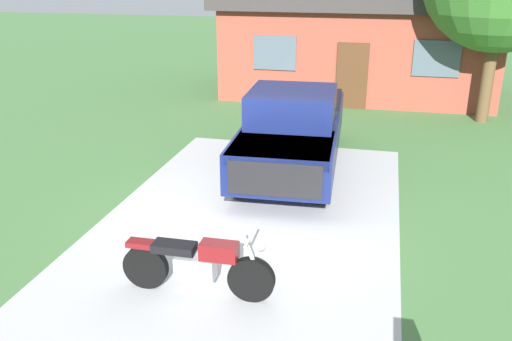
% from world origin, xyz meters
% --- Properties ---
extents(ground_plane, '(80.00, 80.00, 0.00)m').
position_xyz_m(ground_plane, '(0.00, 0.00, 0.00)').
color(ground_plane, '#47743F').
extents(driveway_pad, '(5.31, 8.87, 0.01)m').
position_xyz_m(driveway_pad, '(0.00, 0.00, 0.00)').
color(driveway_pad, '#B5B5B5').
rests_on(driveway_pad, ground).
extents(motorcycle, '(2.21, 0.70, 1.09)m').
position_xyz_m(motorcycle, '(-0.13, -2.62, 0.47)').
color(motorcycle, black).
rests_on(motorcycle, ground).
extents(pickup_truck, '(2.28, 5.72, 1.90)m').
position_xyz_m(pickup_truck, '(0.29, 2.77, 0.95)').
color(pickup_truck, black).
rests_on(pickup_truck, ground).
extents(neighbor_house, '(9.60, 5.60, 3.50)m').
position_xyz_m(neighbor_house, '(1.16, 11.18, 1.79)').
color(neighbor_house, brown).
rests_on(neighbor_house, ground).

